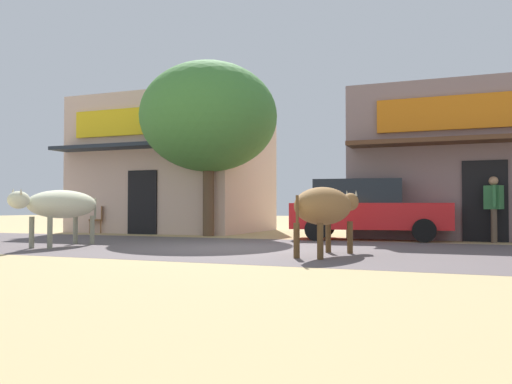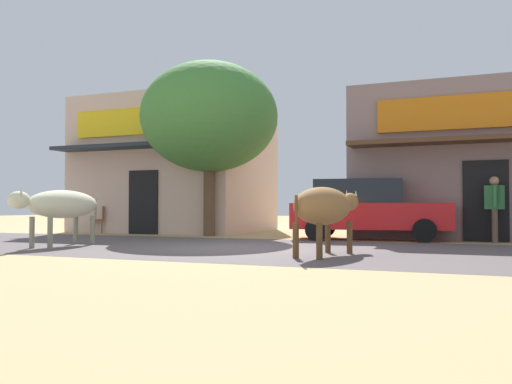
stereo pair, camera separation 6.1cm
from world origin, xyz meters
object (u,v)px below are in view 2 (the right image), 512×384
object	(u,v)px
cow_far_dark	(325,207)
cafe_chair_near_tree	(99,218)
roadside_tree	(209,117)
cow_near_brown	(62,205)
pedestrian_by_shop	(494,204)
parked_hatchback_car	(367,209)

from	to	relation	value
cow_far_dark	cafe_chair_near_tree	bearing A→B (deg)	150.17
roadside_tree	cow_near_brown	xyz separation A→B (m)	(-1.14, -5.12, -2.72)
roadside_tree	cow_near_brown	size ratio (longest dim) A/B	1.87
roadside_tree	cow_far_dark	distance (m)	7.67
cow_far_dark	cow_near_brown	bearing A→B (deg)	-179.98
roadside_tree	pedestrian_by_shop	world-z (taller)	roadside_tree
parked_hatchback_car	roadside_tree	bearing A→B (deg)	-179.68
cow_near_brown	cafe_chair_near_tree	world-z (taller)	cow_near_brown
cow_far_dark	cafe_chair_near_tree	world-z (taller)	cow_far_dark
roadside_tree	cow_far_dark	bearing A→B (deg)	-45.66
pedestrian_by_shop	cafe_chair_near_tree	size ratio (longest dim) A/B	1.80
cow_far_dark	cafe_chair_near_tree	size ratio (longest dim) A/B	2.94
roadside_tree	pedestrian_by_shop	size ratio (longest dim) A/B	3.24
cow_far_dark	pedestrian_by_shop	distance (m)	5.81
cow_near_brown	cafe_chair_near_tree	xyz separation A→B (m)	(-3.18, 5.35, -0.43)
roadside_tree	cafe_chair_near_tree	size ratio (longest dim) A/B	5.84
roadside_tree	parked_hatchback_car	distance (m)	5.60
parked_hatchback_car	cow_far_dark	distance (m)	5.15
cow_near_brown	cow_far_dark	bearing A→B (deg)	0.02
cow_near_brown	cow_far_dark	size ratio (longest dim) A/B	1.06
cow_near_brown	cafe_chair_near_tree	size ratio (longest dim) A/B	3.13
cow_far_dark	cafe_chair_near_tree	distance (m)	10.75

